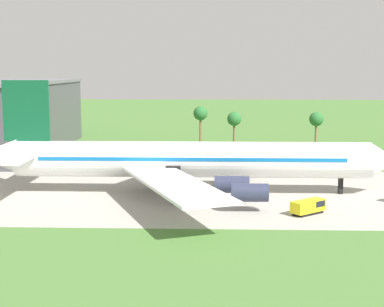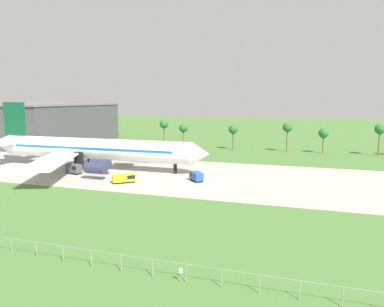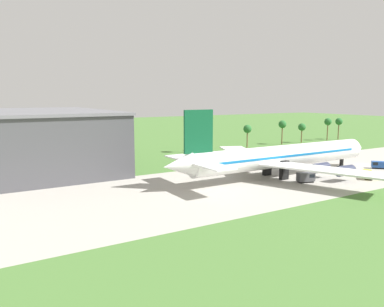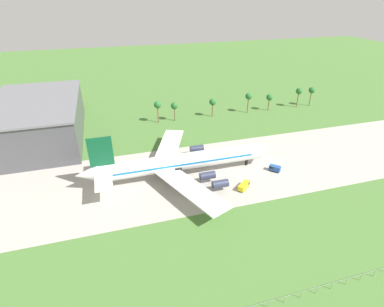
% 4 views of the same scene
% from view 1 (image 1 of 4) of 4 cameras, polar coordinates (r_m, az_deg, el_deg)
% --- Properties ---
extents(jet_airliner, '(71.63, 61.33, 18.91)m').
position_cam_1_polar(jet_airliner, '(98.68, -0.77, -0.61)').
color(jet_airliner, white).
rests_on(jet_airliner, ground_plane).
extents(fuel_truck, '(5.53, 5.06, 2.06)m').
position_cam_1_polar(fuel_truck, '(86.71, 11.29, -5.05)').
color(fuel_truck, black).
rests_on(fuel_truck, ground_plane).
extents(catering_van, '(4.77, 3.10, 2.62)m').
position_cam_1_polar(catering_van, '(90.78, -0.57, -4.10)').
color(catering_van, black).
rests_on(catering_van, ground_plane).
extents(palm_tree_row, '(93.32, 3.60, 11.33)m').
position_cam_1_polar(palm_tree_row, '(155.57, 18.04, 3.32)').
color(palm_tree_row, brown).
rests_on(palm_tree_row, ground_plane).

